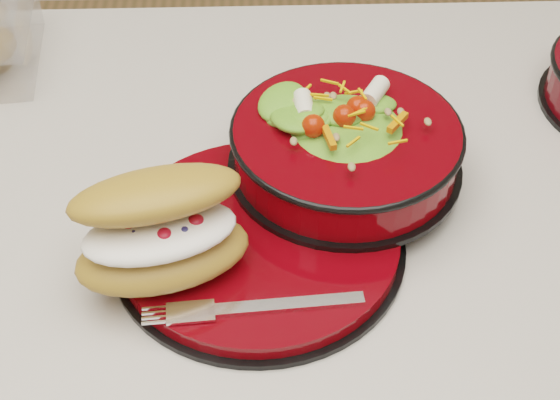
{
  "coord_description": "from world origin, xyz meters",
  "views": [
    {
      "loc": [
        -0.08,
        -0.55,
        1.43
      ],
      "look_at": [
        -0.07,
        -0.04,
        0.94
      ],
      "focal_mm": 50.0,
      "sensor_mm": 36.0,
      "label": 1
    }
  ],
  "objects_px": {
    "dinner_plate": "(260,240)",
    "salad_bowl": "(346,139)",
    "croissant": "(161,230)",
    "fork": "(258,307)"
  },
  "relations": [
    {
      "from": "dinner_plate",
      "to": "salad_bowl",
      "type": "xyz_separation_m",
      "value": [
        0.08,
        0.09,
        0.04
      ]
    },
    {
      "from": "croissant",
      "to": "fork",
      "type": "bearing_deg",
      "value": -47.29
    },
    {
      "from": "salad_bowl",
      "to": "fork",
      "type": "xyz_separation_m",
      "value": [
        -0.09,
        -0.17,
        -0.03
      ]
    },
    {
      "from": "dinner_plate",
      "to": "salad_bowl",
      "type": "relative_size",
      "value": 1.17
    },
    {
      "from": "croissant",
      "to": "salad_bowl",
      "type": "bearing_deg",
      "value": 21.56
    },
    {
      "from": "salad_bowl",
      "to": "croissant",
      "type": "height_order",
      "value": "salad_bowl"
    },
    {
      "from": "dinner_plate",
      "to": "fork",
      "type": "height_order",
      "value": "fork"
    },
    {
      "from": "fork",
      "to": "dinner_plate",
      "type": "bearing_deg",
      "value": -5.52
    },
    {
      "from": "salad_bowl",
      "to": "croissant",
      "type": "xyz_separation_m",
      "value": [
        -0.17,
        -0.12,
        0.01
      ]
    },
    {
      "from": "dinner_plate",
      "to": "salad_bowl",
      "type": "bearing_deg",
      "value": 45.62
    }
  ]
}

